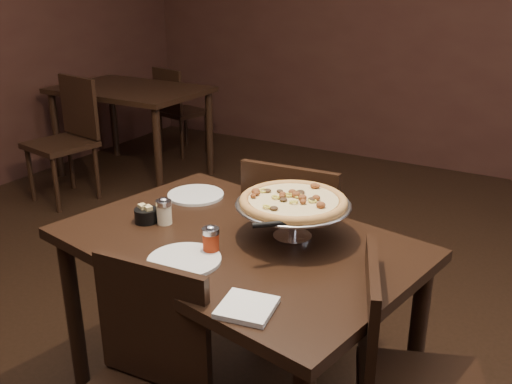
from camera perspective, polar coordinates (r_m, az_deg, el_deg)
The scene contains 15 objects.
room at distance 1.90m, azimuth -2.24°, elevation 13.55°, with size 6.04×7.04×2.84m.
dining_table at distance 2.07m, azimuth -1.91°, elevation -7.22°, with size 1.36×1.04×0.77m.
background_table at distance 4.93m, azimuth -12.43°, elevation 9.01°, with size 1.22×0.81×0.76m.
pizza_stand at distance 1.98m, azimuth 3.74°, elevation -0.96°, with size 0.41×0.41×0.17m.
parmesan_shaker at distance 2.15m, azimuth -9.17°, elevation -1.92°, with size 0.06×0.06×0.10m.
pepper_flake_shaker at distance 1.91m, azimuth -4.54°, elevation -4.81°, with size 0.06×0.06×0.10m.
packet_caddy at distance 2.18m, azimuth -10.94°, elevation -2.26°, with size 0.09×0.09×0.07m.
napkin_stack at distance 1.62m, azimuth -0.92°, elevation -11.47°, with size 0.15×0.15×0.02m, color white.
plate_left at distance 2.41m, azimuth -6.05°, elevation -0.30°, with size 0.24×0.24×0.01m, color silver.
plate_near at distance 1.88m, azimuth -7.18°, elevation -6.77°, with size 0.24×0.24×0.01m, color silver.
serving_spatula at distance 1.81m, azimuth 1.44°, elevation -3.31°, with size 0.16×0.16×0.02m.
chair_far at distance 2.57m, azimuth 4.23°, elevation -5.56°, with size 0.46×0.46×0.92m.
chair_side at distance 1.92m, azimuth 14.34°, elevation -17.60°, with size 0.52×0.52×0.86m.
bg_chair_far at distance 5.53m, azimuth -7.87°, elevation 8.36°, with size 0.47×0.47×0.83m.
bg_chair_near at distance 4.56m, azimuth -18.31°, elevation 5.47°, with size 0.50×0.50×0.93m.
Camera 1 is at (1.06, -1.56, 1.65)m, focal length 40.00 mm.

